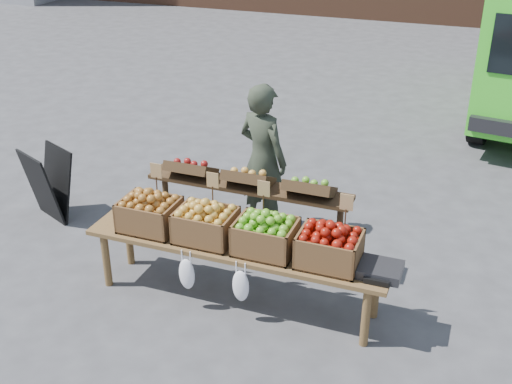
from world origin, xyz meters
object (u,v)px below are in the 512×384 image
at_px(back_table, 249,211).
at_px(crate_red_apples, 266,237).
at_px(vendor, 263,159).
at_px(weighing_scale, 380,270).
at_px(crate_green_apples, 329,249).
at_px(crate_russet_pears, 206,225).
at_px(chalkboard_sign, 49,184).
at_px(crate_golden_apples, 150,215).
at_px(display_bench, 236,273).

height_order(back_table, crate_red_apples, back_table).
xyz_separation_m(vendor, weighing_scale, (1.49, -1.33, -0.19)).
bearing_deg(crate_green_apples, weighing_scale, 0.00).
relative_size(vendor, weighing_scale, 4.73).
relative_size(vendor, crate_red_apples, 3.22).
relative_size(crate_russet_pears, weighing_scale, 1.47).
height_order(crate_russet_pears, crate_green_apples, same).
bearing_deg(chalkboard_sign, crate_golden_apples, 1.14).
height_order(back_table, weighing_scale, back_table).
bearing_deg(weighing_scale, vendor, 138.31).
xyz_separation_m(vendor, crate_green_apples, (1.06, -1.33, -0.09)).
bearing_deg(display_bench, vendor, 100.21).
distance_m(display_bench, crate_russet_pears, 0.51).
height_order(crate_russet_pears, weighing_scale, crate_russet_pears).
distance_m(vendor, crate_golden_apples, 1.45).
bearing_deg(crate_golden_apples, crate_green_apples, 0.00).
height_order(chalkboard_sign, crate_red_apples, crate_red_apples).
relative_size(back_table, crate_russet_pears, 4.20).
relative_size(crate_golden_apples, crate_green_apples, 1.00).
height_order(back_table, crate_russet_pears, back_table).
distance_m(back_table, weighing_scale, 1.59).
distance_m(vendor, display_bench, 1.44).
distance_m(vendor, weighing_scale, 2.00).
bearing_deg(vendor, crate_red_apples, 131.96).
xyz_separation_m(display_bench, crate_golden_apples, (-0.82, 0.00, 0.42)).
xyz_separation_m(crate_golden_apples, crate_russet_pears, (0.55, 0.00, 0.00)).
bearing_deg(chalkboard_sign, back_table, 24.41).
xyz_separation_m(crate_russet_pears, crate_red_apples, (0.55, 0.00, 0.00)).
bearing_deg(vendor, back_table, 118.25).
bearing_deg(vendor, crate_russet_pears, 109.22).
bearing_deg(weighing_scale, back_table, 152.94).
bearing_deg(weighing_scale, crate_green_apples, 180.00).
bearing_deg(back_table, weighing_scale, -27.06).
bearing_deg(chalkboard_sign, display_bench, 8.30).
height_order(display_bench, crate_russet_pears, crate_russet_pears).
height_order(back_table, crate_golden_apples, back_table).
relative_size(chalkboard_sign, weighing_scale, 2.39).
relative_size(display_bench, weighing_scale, 7.94).
distance_m(chalkboard_sign, weighing_scale, 3.82).
relative_size(vendor, back_table, 0.77).
relative_size(crate_golden_apples, crate_russet_pears, 1.00).
bearing_deg(crate_green_apples, display_bench, 180.00).
xyz_separation_m(chalkboard_sign, weighing_scale, (3.75, -0.71, 0.20)).
height_order(chalkboard_sign, crate_russet_pears, crate_russet_pears).
xyz_separation_m(chalkboard_sign, crate_golden_apples, (1.67, -0.71, 0.30)).
bearing_deg(crate_red_apples, display_bench, 180.00).
height_order(chalkboard_sign, display_bench, chalkboard_sign).
relative_size(chalkboard_sign, display_bench, 0.30).
bearing_deg(crate_russet_pears, crate_golden_apples, 180.00).
bearing_deg(display_bench, crate_golden_apples, 180.00).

